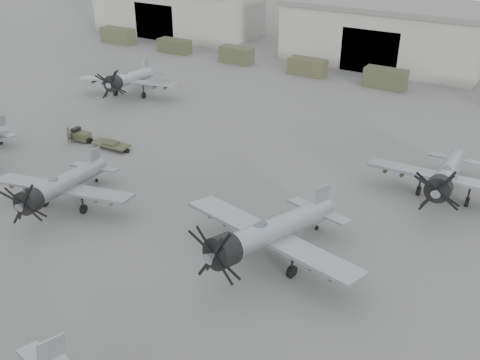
% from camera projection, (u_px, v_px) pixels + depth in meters
% --- Properties ---
extents(ground, '(220.00, 220.00, 0.00)m').
position_uv_depth(ground, '(64.00, 293.00, 33.37)').
color(ground, '#5E5E5C').
rests_on(ground, ground).
extents(hangar_left, '(29.00, 14.80, 8.70)m').
position_uv_depth(hangar_left, '(178.00, 7.00, 95.52)').
color(hangar_left, '#B1B2A7').
rests_on(hangar_left, ground).
extents(hangar_center, '(29.00, 14.80, 8.70)m').
position_uv_depth(hangar_center, '(386.00, 32.00, 78.00)').
color(hangar_center, '#B1B2A7').
rests_on(hangar_center, ground).
extents(support_truck_0, '(6.05, 2.20, 2.51)m').
position_uv_depth(support_truck_0, '(118.00, 36.00, 89.71)').
color(support_truck_0, '#43492F').
rests_on(support_truck_0, ground).
extents(support_truck_1, '(5.34, 2.20, 2.10)m').
position_uv_depth(support_truck_1, '(174.00, 46.00, 84.32)').
color(support_truck_1, '#3A3F29').
rests_on(support_truck_1, ground).
extents(support_truck_2, '(4.97, 2.20, 2.42)m').
position_uv_depth(support_truck_2, '(236.00, 55.00, 78.92)').
color(support_truck_2, '#40442D').
rests_on(support_truck_2, ground).
extents(support_truck_3, '(5.21, 2.20, 2.30)m').
position_uv_depth(support_truck_3, '(307.00, 67.00, 73.64)').
color(support_truck_3, '#44462E').
rests_on(support_truck_3, ground).
extents(support_truck_4, '(5.36, 2.20, 2.53)m').
position_uv_depth(support_truck_4, '(385.00, 78.00, 68.52)').
color(support_truck_4, '#3C422B').
rests_on(support_truck_4, ground).
extents(aircraft_mid_1, '(11.81, 10.63, 4.70)m').
position_uv_depth(aircraft_mid_1, '(59.00, 186.00, 41.17)').
color(aircraft_mid_1, gray).
rests_on(aircraft_mid_1, ground).
extents(aircraft_mid_2, '(13.73, 12.36, 5.45)m').
position_uv_depth(aircraft_mid_2, '(267.00, 233.00, 34.78)').
color(aircraft_mid_2, gray).
rests_on(aircraft_mid_2, ground).
extents(aircraft_far_0, '(12.51, 11.26, 5.00)m').
position_uv_depth(aircraft_far_0, '(128.00, 79.00, 64.86)').
color(aircraft_far_0, '#9C9FA4').
rests_on(aircraft_far_0, ground).
extents(aircraft_far_1, '(12.60, 11.33, 5.04)m').
position_uv_depth(aircraft_far_1, '(446.00, 176.00, 42.39)').
color(aircraft_far_1, '#94969C').
rests_on(aircraft_far_1, ground).
extents(tug_trailer, '(6.78, 1.62, 1.35)m').
position_uv_depth(tug_trailer, '(92.00, 139.00, 53.23)').
color(tug_trailer, '#393D28').
rests_on(tug_trailer, ground).
extents(ground_crew, '(0.50, 0.67, 1.68)m').
position_uv_depth(ground_crew, '(69.00, 135.00, 53.35)').
color(ground_crew, '#41462E').
rests_on(ground_crew, ground).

